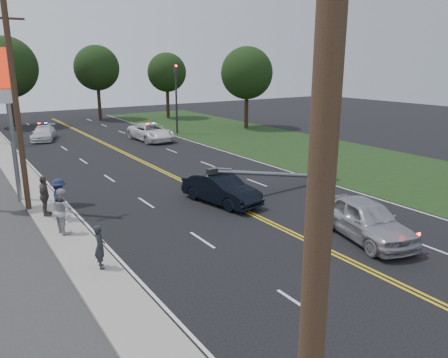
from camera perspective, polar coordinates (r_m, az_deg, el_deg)
ground at (r=17.94m, az=14.23°, el=-9.44°), size 120.00×120.00×0.00m
sidewalk at (r=22.47m, az=-21.28°, el=-4.80°), size 1.80×70.00×0.12m
grass_verge at (r=33.95m, az=17.65°, el=1.95°), size 12.00×80.00×0.01m
centerline_yellow at (r=25.31m, az=-2.41°, el=-1.68°), size 0.36×80.00×0.00m
traffic_signal at (r=45.88m, az=-6.27°, el=11.12°), size 0.28×0.41×7.05m
fallen_streetlight at (r=25.85m, az=7.87°, el=0.63°), size 9.36×0.44×1.91m
utility_pole_near at (r=4.75m, az=11.83°, el=-13.16°), size 1.60×0.28×10.00m
utility_pole_mid at (r=23.23m, az=-25.45°, el=8.15°), size 1.60×0.28×10.00m
tree_6 at (r=56.35m, az=-26.58°, el=12.90°), size 6.90×6.90×10.12m
tree_7 at (r=59.68m, az=-16.28°, el=13.74°), size 5.71×5.71×9.38m
tree_8 at (r=59.28m, az=-7.48°, el=13.63°), size 5.07×5.07×8.48m
tree_9 at (r=49.79m, az=3.00°, el=13.65°), size 5.76×5.76×8.97m
crashed_sedan at (r=23.14m, az=-0.39°, el=-1.31°), size 2.56×4.95×1.55m
waiting_sedan at (r=19.47m, az=18.07°, el=-5.04°), size 3.19×5.37×1.71m
emergency_a at (r=42.40m, az=-9.53°, el=6.07°), size 2.91×5.95×1.63m
emergency_b at (r=45.43m, az=-22.51°, el=5.55°), size 3.33×5.01×1.35m
bystander_a at (r=16.35m, az=-15.90°, el=-8.47°), size 0.46×0.64×1.63m
bystander_b at (r=20.05m, az=-20.32°, el=-3.90°), size 0.91×1.08×1.98m
bystander_c at (r=21.86m, az=-20.70°, el=-2.45°), size 1.00×1.39×1.94m
bystander_d at (r=22.55m, az=-22.40°, el=-2.03°), size 0.92×1.26×1.98m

